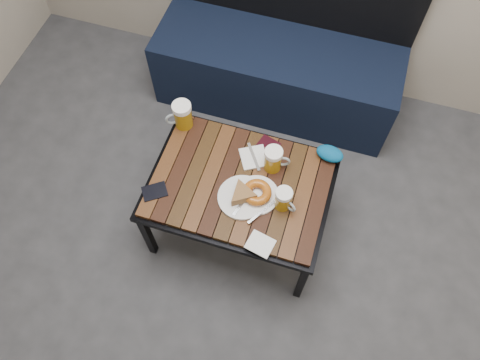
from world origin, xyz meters
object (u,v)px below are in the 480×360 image
(plate_pie, at_px, (242,196))
(plate_bagel, at_px, (257,194))
(bench, at_px, (278,66))
(knit_pouch, at_px, (330,154))
(passport_burgundy, at_px, (265,149))
(beer_mug_left, at_px, (182,115))
(cafe_table, at_px, (240,187))
(passport_navy, at_px, (155,191))
(beer_mug_centre, at_px, (274,159))
(beer_mug_right, at_px, (284,199))

(plate_pie, bearing_deg, plate_bagel, 26.78)
(bench, relative_size, knit_pouch, 10.74)
(bench, height_order, passport_burgundy, bench)
(knit_pouch, bearing_deg, beer_mug_left, -177.81)
(beer_mug_left, height_order, passport_burgundy, beer_mug_left)
(bench, height_order, cafe_table, bench)
(beer_mug_left, bearing_deg, passport_navy, 58.79)
(cafe_table, relative_size, plate_pie, 3.76)
(plate_bagel, bearing_deg, passport_burgundy, 97.07)
(cafe_table, distance_m, plate_pie, 0.10)
(cafe_table, xyz_separation_m, passport_navy, (-0.36, -0.16, 0.05))
(beer_mug_left, xyz_separation_m, beer_mug_centre, (0.48, -0.10, -0.01))
(plate_bagel, bearing_deg, bench, 98.57)
(passport_burgundy, xyz_separation_m, knit_pouch, (0.30, 0.05, 0.03))
(beer_mug_right, xyz_separation_m, plate_pie, (-0.18, -0.02, -0.04))
(beer_mug_centre, height_order, passport_navy, beer_mug_centre)
(beer_mug_left, relative_size, plate_pie, 0.66)
(cafe_table, bearing_deg, knit_pouch, 35.84)
(plate_bagel, relative_size, passport_navy, 2.27)
(beer_mug_left, bearing_deg, knit_pouch, 150.17)
(cafe_table, xyz_separation_m, beer_mug_right, (0.22, -0.05, 0.10))
(plate_pie, bearing_deg, beer_mug_right, 6.08)
(cafe_table, xyz_separation_m, beer_mug_left, (-0.36, 0.23, 0.12))
(beer_mug_left, distance_m, knit_pouch, 0.72)
(plate_bagel, bearing_deg, knit_pouch, 48.34)
(beer_mug_left, relative_size, passport_burgundy, 1.09)
(cafe_table, xyz_separation_m, knit_pouch, (0.36, 0.26, 0.07))
(passport_burgundy, bearing_deg, plate_bagel, -65.76)
(plate_bagel, distance_m, passport_navy, 0.46)
(cafe_table, height_order, knit_pouch, knit_pouch)
(beer_mug_left, relative_size, passport_navy, 1.35)
(beer_mug_centre, bearing_deg, plate_pie, -126.67)
(bench, height_order, plate_pie, bench)
(plate_pie, bearing_deg, cafe_table, 114.78)
(beer_mug_centre, bearing_deg, bench, 89.50)
(cafe_table, relative_size, beer_mug_right, 6.92)
(beer_mug_left, relative_size, plate_bagel, 0.59)
(plate_pie, height_order, knit_pouch, plate_pie)
(knit_pouch, bearing_deg, cafe_table, -144.16)
(beer_mug_right, distance_m, passport_navy, 0.59)
(beer_mug_right, relative_size, passport_navy, 1.11)
(cafe_table, bearing_deg, bench, 93.29)
(beer_mug_right, bearing_deg, cafe_table, -165.50)
(beer_mug_centre, distance_m, passport_navy, 0.56)
(beer_mug_right, bearing_deg, passport_navy, -141.43)
(plate_pie, xyz_separation_m, knit_pouch, (0.33, 0.33, 0.00))
(beer_mug_left, xyz_separation_m, plate_pie, (0.40, -0.30, -0.05))
(beer_mug_right, bearing_deg, plate_bagel, -156.76)
(passport_burgundy, bearing_deg, plate_pie, -78.40)
(knit_pouch, bearing_deg, beer_mug_right, -114.87)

